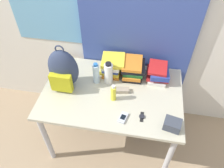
{
  "coord_description": "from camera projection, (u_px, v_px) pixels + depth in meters",
  "views": [
    {
      "loc": [
        0.23,
        -0.89,
        2.2
      ],
      "look_at": [
        0.0,
        0.41,
        0.84
      ],
      "focal_mm": 35.0,
      "sensor_mm": 36.0,
      "label": 1
    }
  ],
  "objects": [
    {
      "name": "cell_phone",
      "position": [
        123.0,
        118.0,
        1.75
      ],
      "size": [
        0.08,
        0.12,
        0.02
      ],
      "color": "#B7BCC6",
      "rests_on": "desk"
    },
    {
      "name": "water_bottle",
      "position": [
        96.0,
        74.0,
        1.97
      ],
      "size": [
        0.06,
        0.06,
        0.22
      ],
      "color": "silver",
      "rests_on": "desk"
    },
    {
      "name": "sunscreen_bottle",
      "position": [
        113.0,
        93.0,
        1.84
      ],
      "size": [
        0.05,
        0.05,
        0.17
      ],
      "color": "yellow",
      "rests_on": "desk"
    },
    {
      "name": "book_stack_left",
      "position": [
        112.0,
        65.0,
        2.08
      ],
      "size": [
        0.23,
        0.25,
        0.17
      ],
      "color": "orange",
      "rests_on": "desk"
    },
    {
      "name": "sunglasses_case",
      "position": [
        121.0,
        90.0,
        1.95
      ],
      "size": [
        0.16,
        0.08,
        0.04
      ],
      "color": "gray",
      "rests_on": "desk"
    },
    {
      "name": "backpack",
      "position": [
        63.0,
        70.0,
        1.89
      ],
      "size": [
        0.27,
        0.2,
        0.44
      ],
      "color": "#2D3851",
      "rests_on": "desk"
    },
    {
      "name": "sports_bottle",
      "position": [
        108.0,
        73.0,
        1.97
      ],
      "size": [
        0.08,
        0.08,
        0.23
      ],
      "color": "white",
      "rests_on": "desk"
    },
    {
      "name": "wall_back",
      "position": [
        121.0,
        13.0,
        1.93
      ],
      "size": [
        6.0,
        0.06,
        2.5
      ],
      "color": "silver",
      "rests_on": "ground_plane"
    },
    {
      "name": "camera_pouch",
      "position": [
        172.0,
        124.0,
        1.67
      ],
      "size": [
        0.15,
        0.13,
        0.08
      ],
      "color": "#383D47",
      "rests_on": "desk"
    },
    {
      "name": "desk",
      "position": [
        112.0,
        98.0,
        2.02
      ],
      "size": [
        1.25,
        0.82,
        0.74
      ],
      "color": "#B7B299",
      "rests_on": "ground_plane"
    },
    {
      "name": "curtain_blue",
      "position": [
        139.0,
        17.0,
        1.88
      ],
      "size": [
        1.06,
        0.04,
        2.5
      ],
      "color": "#384C93",
      "rests_on": "ground_plane"
    },
    {
      "name": "wristwatch",
      "position": [
        142.0,
        117.0,
        1.76
      ],
      "size": [
        0.04,
        0.1,
        0.01
      ],
      "color": "black",
      "rests_on": "desk"
    },
    {
      "name": "book_stack_center",
      "position": [
        133.0,
        69.0,
        2.06
      ],
      "size": [
        0.23,
        0.28,
        0.16
      ],
      "color": "black",
      "rests_on": "desk"
    },
    {
      "name": "book_stack_right",
      "position": [
        158.0,
        72.0,
        2.04
      ],
      "size": [
        0.2,
        0.28,
        0.14
      ],
      "color": "silver",
      "rests_on": "desk"
    }
  ]
}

